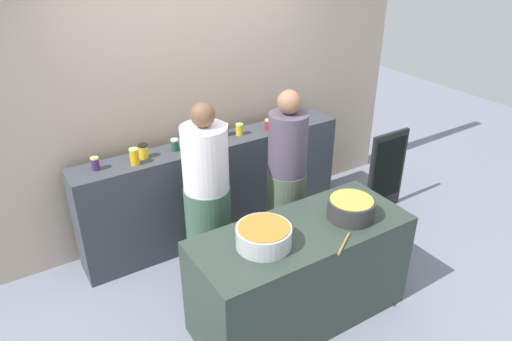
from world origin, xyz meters
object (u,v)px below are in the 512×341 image
at_px(preserve_jar_8, 268,125).
at_px(cooking_pot_center, 351,209).
at_px(preserve_jar_7, 239,129).
at_px(cook_in_cap, 286,187).
at_px(preserve_jar_0, 95,164).
at_px(chalkboard_sign, 387,172).
at_px(preserve_jar_4, 199,140).
at_px(wooden_spoon, 344,244).
at_px(preserve_jar_1, 134,157).
at_px(cooking_pot_left, 264,236).
at_px(preserve_jar_5, 211,135).
at_px(preserve_jar_10, 290,115).
at_px(cook_with_tongs, 208,205).
at_px(preserve_jar_2, 143,151).
at_px(preserve_jar_6, 224,130).
at_px(preserve_jar_3, 175,145).
at_px(preserve_jar_9, 285,121).

relative_size(preserve_jar_8, cooking_pot_center, 0.30).
relative_size(preserve_jar_7, cook_in_cap, 0.07).
height_order(preserve_jar_0, chalkboard_sign, preserve_jar_0).
relative_size(preserve_jar_4, wooden_spoon, 0.40).
bearing_deg(preserve_jar_1, cooking_pot_left, -71.92).
distance_m(preserve_jar_5, preserve_jar_10, 0.90).
height_order(cooking_pot_left, cook_with_tongs, cook_with_tongs).
distance_m(preserve_jar_2, cook_in_cap, 1.30).
height_order(preserve_jar_6, cooking_pot_center, preserve_jar_6).
bearing_deg(preserve_jar_4, preserve_jar_7, 2.20).
relative_size(preserve_jar_3, cook_with_tongs, 0.07).
bearing_deg(preserve_jar_1, cooking_pot_center, -49.47).
relative_size(preserve_jar_2, preserve_jar_5, 1.31).
distance_m(preserve_jar_4, preserve_jar_6, 0.32).
xyz_separation_m(preserve_jar_0, preserve_jar_8, (1.69, -0.06, -0.00)).
relative_size(preserve_jar_6, cook_in_cap, 0.07).
bearing_deg(preserve_jar_6, wooden_spoon, -90.61).
height_order(preserve_jar_5, chalkboard_sign, preserve_jar_5).
height_order(preserve_jar_4, cooking_pot_center, preserve_jar_4).
bearing_deg(cooking_pot_center, cook_with_tongs, 130.60).
bearing_deg(cooking_pot_left, cook_with_tongs, 91.07).
bearing_deg(preserve_jar_6, cooking_pot_left, -108.84).
relative_size(cooking_pot_center, cook_with_tongs, 0.22).
bearing_deg(preserve_jar_4, cook_with_tongs, -110.72).
distance_m(preserve_jar_0, cook_in_cap, 1.66).
relative_size(preserve_jar_1, cooking_pot_left, 0.37).
height_order(preserve_jar_4, wooden_spoon, preserve_jar_4).
xyz_separation_m(preserve_jar_2, preserve_jar_8, (1.27, -0.06, -0.01)).
distance_m(preserve_jar_4, cooking_pot_center, 1.57).
distance_m(preserve_jar_9, cook_in_cap, 0.84).
bearing_deg(preserve_jar_9, preserve_jar_7, 175.62).
height_order(preserve_jar_1, preserve_jar_7, preserve_jar_1).
bearing_deg(preserve_jar_0, wooden_spoon, -54.37).
distance_m(preserve_jar_0, chalkboard_sign, 3.00).
height_order(preserve_jar_0, preserve_jar_7, same).
xyz_separation_m(preserve_jar_6, cook_in_cap, (0.21, -0.75, -0.33)).
bearing_deg(cook_with_tongs, cooking_pot_left, -88.93).
height_order(preserve_jar_3, cooking_pot_center, preserve_jar_3).
bearing_deg(preserve_jar_4, preserve_jar_1, -175.41).
bearing_deg(wooden_spoon, preserve_jar_8, 74.62).
distance_m(preserve_jar_9, preserve_jar_10, 0.12).
height_order(preserve_jar_9, cook_with_tongs, cook_with_tongs).
xyz_separation_m(preserve_jar_2, cook_in_cap, (1.05, -0.70, -0.34)).
height_order(preserve_jar_9, cook_in_cap, cook_in_cap).
xyz_separation_m(preserve_jar_5, preserve_jar_10, (0.90, -0.03, 0.02)).
relative_size(preserve_jar_1, chalkboard_sign, 0.16).
distance_m(preserve_jar_5, wooden_spoon, 1.78).
distance_m(preserve_jar_6, preserve_jar_9, 0.65).
relative_size(preserve_jar_0, preserve_jar_4, 1.05).
bearing_deg(preserve_jar_3, chalkboard_sign, -15.66).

